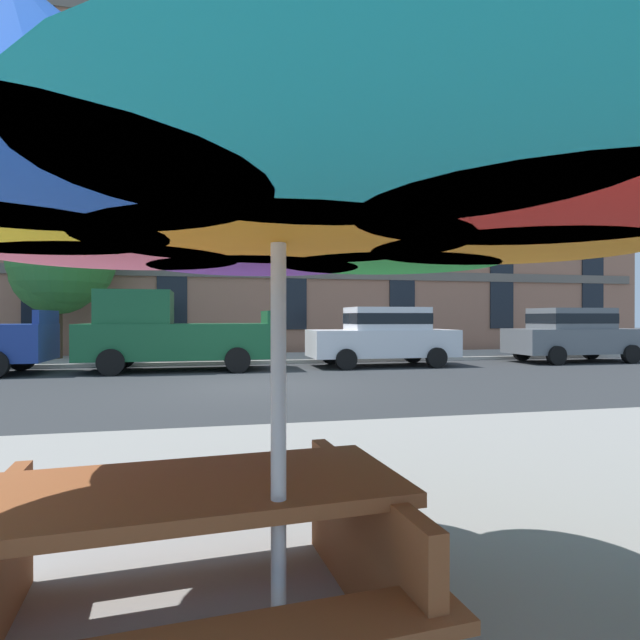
# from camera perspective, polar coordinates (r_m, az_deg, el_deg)

# --- Properties ---
(ground_plane) EXTENTS (120.00, 120.00, 0.00)m
(ground_plane) POSITION_cam_1_polar(r_m,az_deg,el_deg) (11.08, -7.16, -7.34)
(ground_plane) COLOR #2D3033
(sidewalk_far) EXTENTS (56.00, 3.60, 0.12)m
(sidewalk_far) POSITION_cam_1_polar(r_m,az_deg,el_deg) (17.82, -9.21, -4.27)
(sidewalk_far) COLOR #B2ADA3
(sidewalk_far) RESTS_ON ground
(apartment_building) EXTENTS (36.75, 12.08, 19.20)m
(apartment_building) POSITION_cam_1_polar(r_m,az_deg,el_deg) (27.19, -10.27, 17.66)
(apartment_building) COLOR #A87056
(apartment_building) RESTS_ON ground
(pickup_green) EXTENTS (5.10, 2.12, 2.20)m
(pickup_green) POSITION_cam_1_polar(r_m,az_deg,el_deg) (14.68, -16.52, -1.46)
(pickup_green) COLOR #195933
(pickup_green) RESTS_ON ground
(sedan_white) EXTENTS (4.40, 1.98, 1.78)m
(sedan_white) POSITION_cam_1_polar(r_m,az_deg,el_deg) (15.55, 7.11, -1.64)
(sedan_white) COLOR silver
(sedan_white) RESTS_ON ground
(sedan_gray) EXTENTS (4.40, 1.98, 1.78)m
(sedan_gray) POSITION_cam_1_polar(r_m,az_deg,el_deg) (18.83, 26.43, -1.34)
(sedan_gray) COLOR slate
(sedan_gray) RESTS_ON ground
(street_tree_left) EXTENTS (3.34, 3.34, 5.09)m
(street_tree_left) POSITION_cam_1_polar(r_m,az_deg,el_deg) (18.86, -27.08, 5.62)
(street_tree_left) COLOR #4C3823
(street_tree_left) RESTS_ON ground
(patio_umbrella) EXTENTS (3.16, 3.16, 2.31)m
(patio_umbrella) POSITION_cam_1_polar(r_m,az_deg,el_deg) (2.03, -4.67, 15.48)
(patio_umbrella) COLOR silver
(patio_umbrella) RESTS_ON ground
(picnic_table) EXTENTS (1.91, 1.66, 0.77)m
(picnic_table) POSITION_cam_1_polar(r_m,az_deg,el_deg) (2.42, -14.40, -23.61)
(picnic_table) COLOR brown
(picnic_table) RESTS_ON ground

